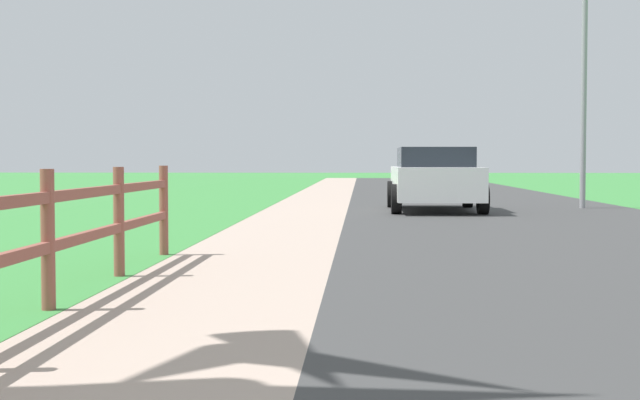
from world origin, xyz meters
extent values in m
plane|color=#3A863C|center=(0.00, 25.00, 0.00)|extent=(120.00, 120.00, 0.00)
cube|color=#3B3B3B|center=(3.50, 27.00, 0.00)|extent=(7.00, 66.00, 0.01)
cube|color=tan|center=(-3.00, 27.00, 0.00)|extent=(6.00, 66.00, 0.01)
cube|color=#3A863C|center=(-4.50, 27.00, 0.01)|extent=(5.00, 66.00, 0.00)
cylinder|color=brown|center=(-2.12, 7.11, 0.56)|extent=(0.11, 0.11, 1.12)
cylinder|color=brown|center=(-2.12, 9.20, 0.56)|extent=(0.11, 0.11, 1.12)
cylinder|color=brown|center=(-2.12, 11.29, 0.56)|extent=(0.11, 0.11, 1.12)
cube|color=white|center=(2.04, 21.52, 0.65)|extent=(1.89, 4.58, 0.75)
cube|color=#1E232B|center=(2.04, 21.48, 1.25)|extent=(1.66, 2.34, 0.45)
cylinder|color=black|center=(2.99, 20.10, 0.33)|extent=(0.22, 0.66, 0.66)
cylinder|color=black|center=(1.10, 20.10, 0.33)|extent=(0.22, 0.66, 0.66)
cylinder|color=black|center=(2.98, 22.94, 0.33)|extent=(0.22, 0.66, 0.66)
cylinder|color=black|center=(1.09, 22.93, 0.33)|extent=(0.22, 0.66, 0.66)
cylinder|color=gray|center=(5.77, 22.73, 3.71)|extent=(0.14, 0.14, 7.42)
camera|label=1|loc=(0.34, 0.11, 1.19)|focal=51.09mm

